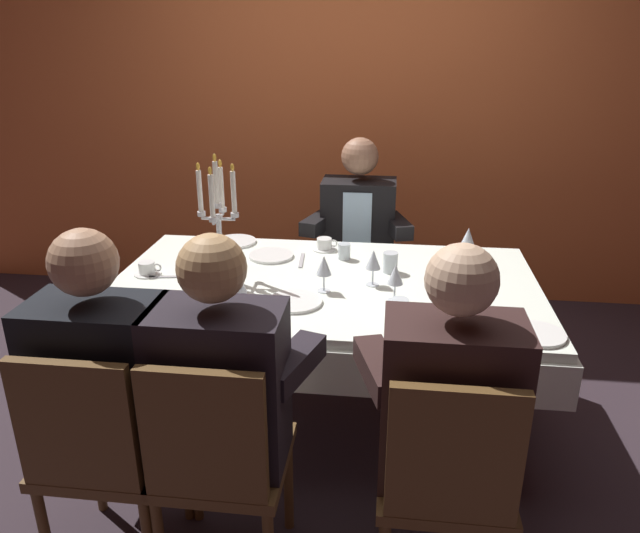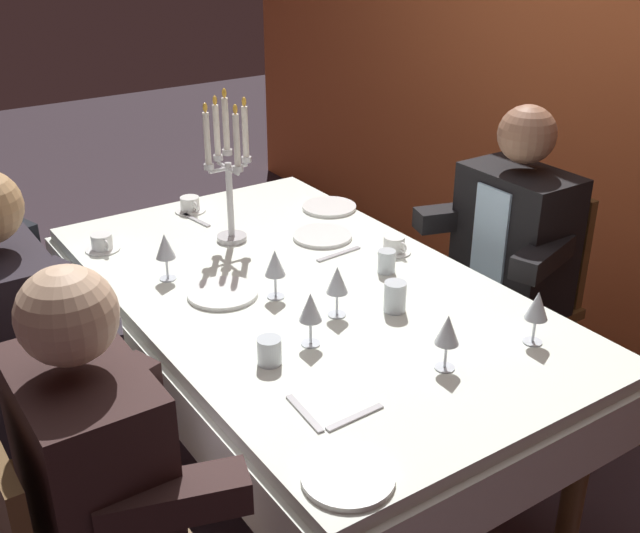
# 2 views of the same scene
# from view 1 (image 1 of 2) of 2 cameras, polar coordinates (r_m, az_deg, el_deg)

# --- Properties ---
(ground_plane) EXTENTS (12.00, 12.00, 0.00)m
(ground_plane) POSITION_cam_1_polar(r_m,az_deg,el_deg) (3.06, 0.37, -14.29)
(ground_plane) COLOR #342930
(back_wall) EXTENTS (6.00, 0.12, 2.70)m
(back_wall) POSITION_cam_1_polar(r_m,az_deg,el_deg) (4.16, 3.16, 15.38)
(back_wall) COLOR #D66635
(back_wall) RESTS_ON ground_plane
(dining_table) EXTENTS (1.94, 1.14, 0.74)m
(dining_table) POSITION_cam_1_polar(r_m,az_deg,el_deg) (2.74, 0.40, -3.68)
(dining_table) COLOR white
(dining_table) RESTS_ON ground_plane
(candelabra) EXTENTS (0.19, 0.19, 0.57)m
(candelabra) POSITION_cam_1_polar(r_m,az_deg,el_deg) (2.68, -9.62, 4.24)
(candelabra) COLOR silver
(candelabra) RESTS_ON dining_table
(dinner_plate_0) EXTENTS (0.22, 0.22, 0.01)m
(dinner_plate_0) POSITION_cam_1_polar(r_m,az_deg,el_deg) (2.99, -4.69, 1.04)
(dinner_plate_0) COLOR white
(dinner_plate_0) RESTS_ON dining_table
(dinner_plate_1) EXTENTS (0.22, 0.22, 0.01)m
(dinner_plate_1) POSITION_cam_1_polar(r_m,az_deg,el_deg) (3.21, -8.05, 2.37)
(dinner_plate_1) COLOR white
(dinner_plate_1) RESTS_ON dining_table
(dinner_plate_2) EXTENTS (0.21, 0.21, 0.01)m
(dinner_plate_2) POSITION_cam_1_polar(r_m,az_deg,el_deg) (2.36, 19.91, -6.06)
(dinner_plate_2) COLOR white
(dinner_plate_2) RESTS_ON dining_table
(dinner_plate_3) EXTENTS (0.23, 0.23, 0.01)m
(dinner_plate_3) POSITION_cam_1_polar(r_m,az_deg,el_deg) (2.48, -2.41, -3.34)
(dinner_plate_3) COLOR white
(dinner_plate_3) RESTS_ON dining_table
(wine_glass_0) EXTENTS (0.07, 0.07, 0.16)m
(wine_glass_0) POSITION_cam_1_polar(r_m,az_deg,el_deg) (2.99, 13.90, 2.73)
(wine_glass_0) COLOR silver
(wine_glass_0) RESTS_ON dining_table
(wine_glass_1) EXTENTS (0.07, 0.07, 0.16)m
(wine_glass_1) POSITION_cam_1_polar(r_m,az_deg,el_deg) (2.71, 13.72, 0.72)
(wine_glass_1) COLOR silver
(wine_glass_1) RESTS_ON dining_table
(wine_glass_2) EXTENTS (0.07, 0.07, 0.16)m
(wine_glass_2) POSITION_cam_1_polar(r_m,az_deg,el_deg) (2.47, 7.18, -0.85)
(wine_glass_2) COLOR silver
(wine_glass_2) RESTS_ON dining_table
(wine_glass_3) EXTENTS (0.07, 0.07, 0.16)m
(wine_glass_3) POSITION_cam_1_polar(r_m,az_deg,el_deg) (2.39, -7.74, -1.69)
(wine_glass_3) COLOR silver
(wine_glass_3) RESTS_ON dining_table
(wine_glass_4) EXTENTS (0.07, 0.07, 0.16)m
(wine_glass_4) POSITION_cam_1_polar(r_m,az_deg,el_deg) (2.62, 5.08, 0.55)
(wine_glass_4) COLOR silver
(wine_glass_4) RESTS_ON dining_table
(wine_glass_5) EXTENTS (0.07, 0.07, 0.16)m
(wine_glass_5) POSITION_cam_1_polar(r_m,az_deg,el_deg) (2.54, 0.37, 0.00)
(wine_glass_5) COLOR silver
(wine_glass_5) RESTS_ON dining_table
(water_tumbler_0) EXTENTS (0.07, 0.07, 0.08)m
(water_tumbler_0) POSITION_cam_1_polar(r_m,az_deg,el_deg) (2.36, 7.58, -3.94)
(water_tumbler_0) COLOR silver
(water_tumbler_0) RESTS_ON dining_table
(water_tumbler_1) EXTENTS (0.07, 0.07, 0.10)m
(water_tumbler_1) POSITION_cam_1_polar(r_m,az_deg,el_deg) (2.80, 6.70, 0.39)
(water_tumbler_1) COLOR silver
(water_tumbler_1) RESTS_ON dining_table
(water_tumbler_2) EXTENTS (0.06, 0.06, 0.08)m
(water_tumbler_2) POSITION_cam_1_polar(r_m,az_deg,el_deg) (2.94, 2.32, 1.45)
(water_tumbler_2) COLOR silver
(water_tumbler_2) RESTS_ON dining_table
(coffee_cup_0) EXTENTS (0.13, 0.12, 0.06)m
(coffee_cup_0) POSITION_cam_1_polar(r_m,az_deg,el_deg) (2.45, -16.17, -4.05)
(coffee_cup_0) COLOR white
(coffee_cup_0) RESTS_ON dining_table
(coffee_cup_1) EXTENTS (0.13, 0.12, 0.06)m
(coffee_cup_1) POSITION_cam_1_polar(r_m,az_deg,el_deg) (3.07, 0.43, 2.09)
(coffee_cup_1) COLOR white
(coffee_cup_1) RESTS_ON dining_table
(coffee_cup_2) EXTENTS (0.13, 0.12, 0.06)m
(coffee_cup_2) POSITION_cam_1_polar(r_m,az_deg,el_deg) (2.87, -16.09, -0.22)
(coffee_cup_2) COLOR white
(coffee_cup_2) RESTS_ON dining_table
(knife_0) EXTENTS (0.03, 0.19, 0.01)m
(knife_0) POSITION_cam_1_polar(r_m,az_deg,el_deg) (2.93, -1.77, 0.58)
(knife_0) COLOR #B7B7BC
(knife_0) RESTS_ON dining_table
(spoon_1) EXTENTS (0.02, 0.17, 0.01)m
(spoon_1) POSITION_cam_1_polar(r_m,az_deg,el_deg) (2.45, 15.33, -4.52)
(spoon_1) COLOR #B7B7BC
(spoon_1) RESTS_ON dining_table
(fork_2) EXTENTS (0.17, 0.04, 0.01)m
(fork_2) POSITION_cam_1_polar(r_m,az_deg,el_deg) (2.82, -14.27, -0.96)
(fork_2) COLOR #B7B7BC
(fork_2) RESTS_ON dining_table
(fork_3) EXTENTS (0.17, 0.03, 0.01)m
(fork_3) POSITION_cam_1_polar(r_m,az_deg,el_deg) (2.36, 13.62, -5.44)
(fork_3) COLOR #B7B7BC
(fork_3) RESTS_ON dining_table
(seated_diner_0) EXTENTS (0.63, 0.48, 1.24)m
(seated_diner_0) POSITION_cam_1_polar(r_m,az_deg,el_deg) (2.10, -20.16, -9.89)
(seated_diner_0) COLOR brown
(seated_diner_0) RESTS_ON ground_plane
(seated_diner_1) EXTENTS (0.63, 0.48, 1.24)m
(seated_diner_1) POSITION_cam_1_polar(r_m,az_deg,el_deg) (1.97, -9.54, -11.13)
(seated_diner_1) COLOR brown
(seated_diner_1) RESTS_ON ground_plane
(seated_diner_2) EXTENTS (0.63, 0.48, 1.24)m
(seated_diner_2) POSITION_cam_1_polar(r_m,az_deg,el_deg) (3.52, 3.66, 4.02)
(seated_diner_2) COLOR brown
(seated_diner_2) RESTS_ON ground_plane
(seated_diner_3) EXTENTS (0.63, 0.48, 1.24)m
(seated_diner_3) POSITION_cam_1_polar(r_m,az_deg,el_deg) (1.91, 12.31, -12.45)
(seated_diner_3) COLOR brown
(seated_diner_3) RESTS_ON ground_plane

